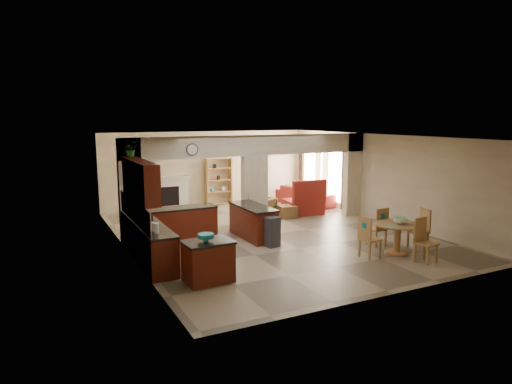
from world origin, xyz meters
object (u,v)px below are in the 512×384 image
kitchen_island (208,261)px  armchair (263,207)px  dining_table (397,234)px  sofa (305,196)px

kitchen_island → armchair: size_ratio=1.44×
dining_table → sofa: bearing=77.8°
dining_table → kitchen_island: bearing=176.9°
kitchen_island → armchair: 6.30m
armchair → dining_table: bearing=73.5°
dining_table → armchair: 5.35m
dining_table → armchair: dining_table is taller
dining_table → armchair: (-1.00, 5.25, -0.18)m
kitchen_island → armchair: bearing=49.1°
kitchen_island → sofa: kitchen_island is taller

